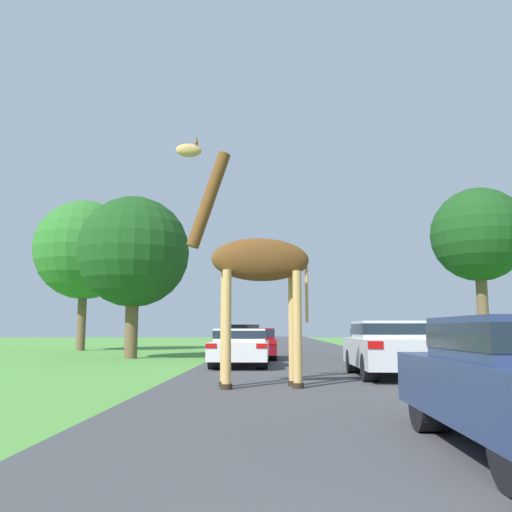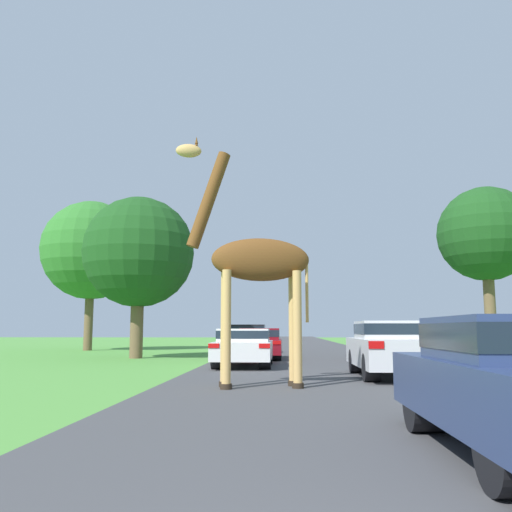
% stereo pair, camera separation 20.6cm
% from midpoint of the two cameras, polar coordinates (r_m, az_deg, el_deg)
% --- Properties ---
extents(road, '(7.58, 120.00, 0.00)m').
position_cam_midpoint_polar(road, '(31.15, 4.01, -9.93)').
color(road, '#424244').
rests_on(road, ground).
extents(giraffe_near_road, '(2.97, 0.98, 5.41)m').
position_cam_midpoint_polar(giraffe_near_road, '(11.71, -0.70, -1.18)').
color(giraffe_near_road, tan).
rests_on(giraffe_near_road, ground).
extents(car_queue_right, '(1.76, 4.16, 1.25)m').
position_cam_midpoint_polar(car_queue_right, '(22.63, -0.33, -9.10)').
color(car_queue_right, maroon).
rests_on(car_queue_right, ground).
extents(car_queue_left, '(1.91, 4.62, 1.37)m').
position_cam_midpoint_polar(car_queue_left, '(22.13, 12.28, -8.79)').
color(car_queue_left, gray).
rests_on(car_queue_left, ground).
extents(car_far_ahead, '(1.89, 4.15, 1.45)m').
position_cam_midpoint_polar(car_far_ahead, '(28.53, -1.63, -8.60)').
color(car_far_ahead, black).
rests_on(car_far_ahead, ground).
extents(car_verge_right, '(1.87, 4.33, 1.43)m').
position_cam_midpoint_polar(car_verge_right, '(14.58, 13.51, -9.28)').
color(car_verge_right, silver).
rests_on(car_verge_right, ground).
extents(car_rear_follower, '(1.82, 3.97, 1.23)m').
position_cam_midpoint_polar(car_rear_follower, '(18.06, -1.98, -9.46)').
color(car_rear_follower, silver).
rests_on(car_rear_follower, ground).
extents(tree_centre_back, '(5.81, 5.81, 8.76)m').
position_cam_midpoint_polar(tree_centre_back, '(33.45, -17.77, 0.59)').
color(tree_centre_back, brown).
rests_on(tree_centre_back, ground).
extents(tree_right_cluster, '(4.89, 4.89, 8.57)m').
position_cam_midpoint_polar(tree_right_cluster, '(30.55, 22.21, 2.02)').
color(tree_right_cluster, brown).
rests_on(tree_right_cluster, ground).
extents(tree_far_right, '(4.77, 4.77, 6.93)m').
position_cam_midpoint_polar(tree_far_right, '(23.94, -12.99, 0.39)').
color(tree_far_right, brown).
rests_on(tree_far_right, ground).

